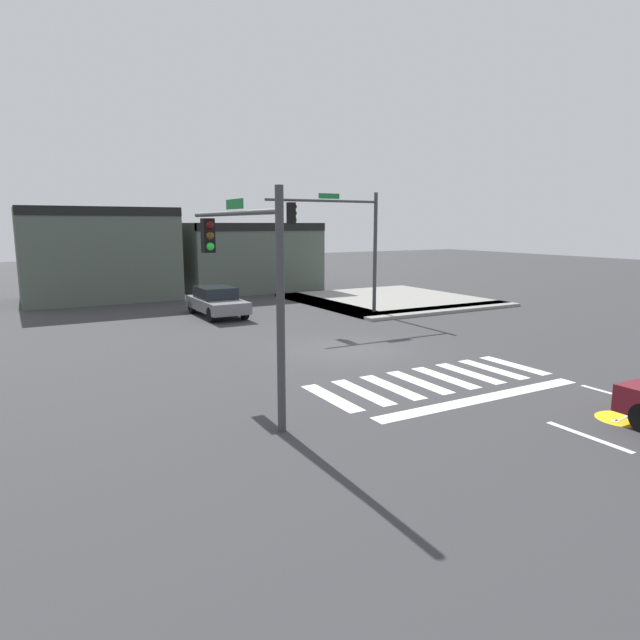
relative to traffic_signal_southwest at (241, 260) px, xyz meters
name	(u,v)px	position (x,y,z in m)	size (l,w,h in m)	color
ground_plane	(349,350)	(5.53, 3.80, -3.62)	(120.00, 120.00, 0.00)	#353538
crosswalk_near	(432,380)	(5.53, -0.70, -3.62)	(7.27, 2.57, 0.01)	silver
bike_detector_marking	(622,419)	(7.20, -5.40, -3.62)	(1.17, 1.17, 0.01)	yellow
curb_corner_northeast	(385,301)	(14.02, 13.22, -3.54)	(10.00, 10.60, 0.15)	gray
storefront_row	(174,255)	(4.42, 22.94, -1.10)	(18.18, 6.68, 5.42)	#4C564C
traffic_signal_southwest	(241,260)	(0.00, 0.00, 0.00)	(0.32, 5.75, 5.25)	#383A3D
traffic_signal_northeast	(339,231)	(8.81, 9.87, 0.55)	(5.94, 0.32, 5.98)	#383A3D
car_gray	(217,301)	(3.84, 13.24, -2.88)	(1.87, 4.40, 1.43)	slate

